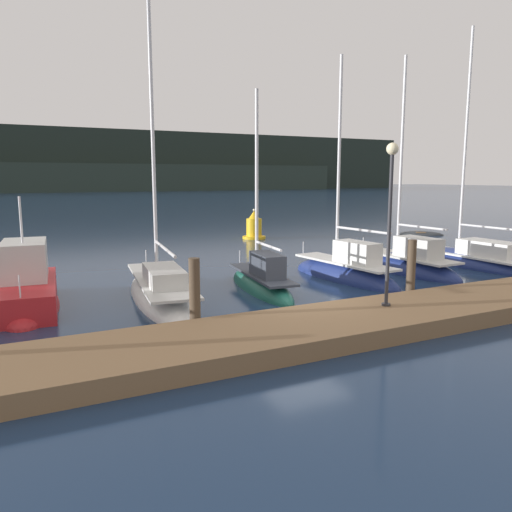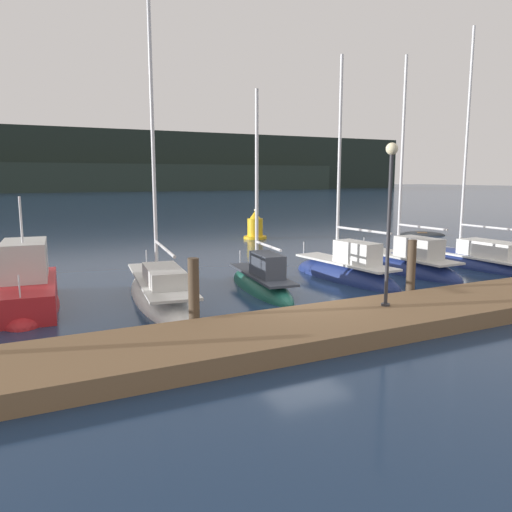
% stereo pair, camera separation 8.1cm
% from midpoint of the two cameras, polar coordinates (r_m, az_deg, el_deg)
% --- Properties ---
extents(ground_plane, '(400.00, 400.00, 0.00)m').
position_cam_midpoint_polar(ground_plane, '(15.06, 5.01, -6.13)').
color(ground_plane, '#192D4C').
extents(dock, '(28.20, 2.80, 0.45)m').
position_cam_midpoint_polar(dock, '(13.11, 10.49, -7.54)').
color(dock, brown).
rests_on(dock, ground).
extents(mooring_pile_1, '(0.28, 0.28, 1.93)m').
position_cam_midpoint_polar(mooring_pile_1, '(12.69, -7.20, -4.56)').
color(mooring_pile_1, '#4C3D2D').
rests_on(mooring_pile_1, ground).
extents(mooring_pile_2, '(0.28, 0.28, 1.99)m').
position_cam_midpoint_polar(mooring_pile_2, '(16.44, 17.15, -1.66)').
color(mooring_pile_2, '#4C3D2D').
rests_on(mooring_pile_2, ground).
extents(motorboat_berth_2, '(2.28, 5.38, 4.05)m').
position_cam_midpoint_polar(motorboat_berth_2, '(16.75, -24.88, -4.26)').
color(motorboat_berth_2, red).
rests_on(motorboat_berth_2, ground).
extents(sailboat_berth_3, '(2.61, 7.58, 11.46)m').
position_cam_midpoint_polar(sailboat_berth_3, '(16.65, -10.99, -4.25)').
color(sailboat_berth_3, white).
rests_on(sailboat_berth_3, ground).
extents(sailboat_berth_4, '(1.84, 5.37, 7.51)m').
position_cam_midpoint_polar(sailboat_berth_4, '(17.53, 0.48, -3.39)').
color(sailboat_berth_4, '#195647').
rests_on(sailboat_berth_4, ground).
extents(sailboat_berth_5, '(1.90, 5.81, 9.15)m').
position_cam_midpoint_polar(sailboat_berth_5, '(19.61, 10.02, -2.17)').
color(sailboat_berth_5, navy).
rests_on(sailboat_berth_5, ground).
extents(sailboat_berth_6, '(1.78, 5.88, 9.51)m').
position_cam_midpoint_polar(sailboat_berth_6, '(21.80, 16.62, -1.31)').
color(sailboat_berth_6, navy).
rests_on(sailboat_berth_6, ground).
extents(sailboat_berth_7, '(2.32, 8.09, 11.06)m').
position_cam_midpoint_polar(sailboat_berth_7, '(24.51, 23.29, -0.66)').
color(sailboat_berth_7, navy).
rests_on(sailboat_berth_7, ground).
extents(channel_buoy, '(1.49, 1.49, 1.92)m').
position_cam_midpoint_polar(channel_buoy, '(32.10, -0.30, 3.26)').
color(channel_buoy, gold).
rests_on(channel_buoy, ground).
extents(dock_lamppost, '(0.32, 0.32, 4.36)m').
position_cam_midpoint_polar(dock_lamppost, '(13.74, 14.94, 6.27)').
color(dock_lamppost, '#2D2D33').
rests_on(dock_lamppost, dock).
extents(hillside_backdrop, '(240.00, 23.00, 17.16)m').
position_cam_midpoint_polar(hillside_backdrop, '(150.71, -23.15, 9.81)').
color(hillside_backdrop, '#1E2823').
rests_on(hillside_backdrop, ground).
extents(rowboat_adrift, '(3.28, 2.72, 0.56)m').
position_cam_midpoint_polar(rowboat_adrift, '(35.87, 18.13, 2.29)').
color(rowboat_adrift, '#2D3338').
rests_on(rowboat_adrift, ground).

